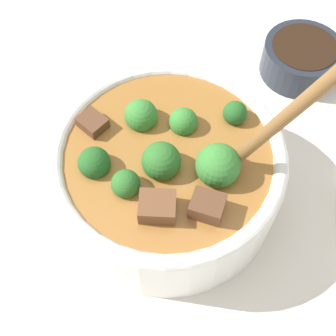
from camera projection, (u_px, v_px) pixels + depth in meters
name	position (u px, v px, depth m)	size (l,w,h in m)	color
ground_plane	(168.00, 194.00, 0.54)	(4.00, 4.00, 0.00)	silver
stew_bowl	(168.00, 170.00, 0.49)	(0.26, 0.24, 0.27)	white
condiment_bowl	(301.00, 57.00, 0.61)	(0.10, 0.10, 0.05)	#232833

